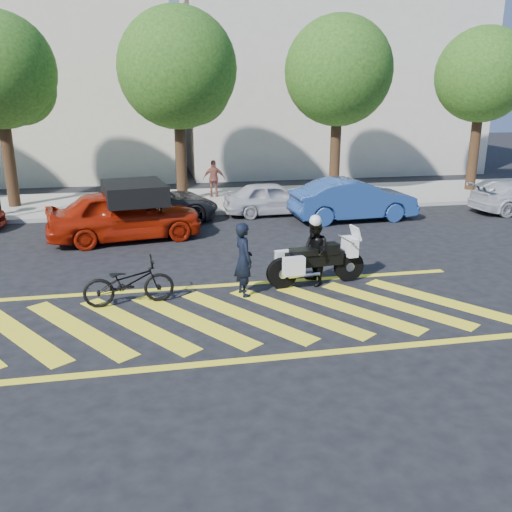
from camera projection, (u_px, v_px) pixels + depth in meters
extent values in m
plane|color=black|center=(221.00, 318.00, 11.06)|extent=(90.00, 90.00, 0.00)
cube|color=#9E998E|center=(183.00, 201.00, 22.30)|extent=(60.00, 5.00, 0.15)
cube|color=yellow|center=(18.00, 333.00, 10.35)|extent=(2.43, 3.21, 0.01)
cube|color=yellow|center=(78.00, 329.00, 10.55)|extent=(2.43, 3.21, 0.01)
cube|color=yellow|center=(136.00, 324.00, 10.75)|extent=(2.43, 3.21, 0.01)
cube|color=yellow|center=(191.00, 320.00, 10.95)|extent=(2.43, 3.21, 0.01)
cube|color=yellow|center=(245.00, 316.00, 11.15)|extent=(2.43, 3.21, 0.01)
cube|color=yellow|center=(296.00, 312.00, 11.36)|extent=(2.43, 3.21, 0.01)
cube|color=yellow|center=(346.00, 308.00, 11.56)|extent=(2.43, 3.21, 0.01)
cube|color=yellow|center=(394.00, 304.00, 11.76)|extent=(2.43, 3.21, 0.01)
cube|color=yellow|center=(441.00, 301.00, 11.96)|extent=(2.43, 3.21, 0.01)
cube|color=yellow|center=(235.00, 361.00, 9.28)|extent=(12.00, 0.20, 0.01)
cube|color=yellow|center=(210.00, 286.00, 12.85)|extent=(12.00, 0.20, 0.01)
cube|color=beige|center=(11.00, 79.00, 27.84)|extent=(16.00, 8.00, 10.00)
cube|color=beige|center=(328.00, 71.00, 30.81)|extent=(16.00, 8.00, 11.00)
cylinder|color=black|center=(9.00, 158.00, 20.55)|extent=(0.44, 0.44, 4.00)
sphere|color=#204512|center=(19.00, 88.00, 20.20)|extent=(2.73, 2.73, 2.73)
cylinder|color=black|center=(181.00, 154.00, 21.74)|extent=(0.44, 0.44, 4.00)
sphere|color=#204512|center=(177.00, 68.00, 20.79)|extent=(4.60, 4.60, 4.60)
sphere|color=#204512|center=(193.00, 87.00, 21.38)|extent=(2.99, 2.99, 2.99)
cylinder|color=black|center=(335.00, 151.00, 22.93)|extent=(0.44, 0.44, 4.00)
sphere|color=#204512|center=(339.00, 71.00, 21.99)|extent=(4.40, 4.40, 4.40)
sphere|color=#204512|center=(349.00, 88.00, 22.58)|extent=(2.86, 2.86, 2.86)
cylinder|color=black|center=(474.00, 148.00, 24.12)|extent=(0.44, 0.44, 4.00)
sphere|color=#204512|center=(483.00, 75.00, 23.22)|extent=(4.00, 4.00, 4.00)
sphere|color=#204512|center=(489.00, 89.00, 23.78)|extent=(2.60, 2.60, 2.60)
imported|color=black|center=(244.00, 259.00, 12.07)|extent=(0.53, 0.69, 1.68)
imported|color=black|center=(129.00, 282.00, 11.62)|extent=(1.98, 0.86, 1.01)
cylinder|color=black|center=(282.00, 273.00, 12.63)|extent=(0.74, 0.24, 0.73)
cylinder|color=silver|center=(282.00, 273.00, 12.63)|extent=(0.24, 0.20, 0.22)
cylinder|color=black|center=(349.00, 266.00, 13.13)|extent=(0.74, 0.24, 0.73)
cylinder|color=silver|center=(349.00, 266.00, 13.13)|extent=(0.24, 0.20, 0.22)
cube|color=black|center=(314.00, 259.00, 12.79)|extent=(1.41, 0.44, 0.33)
cube|color=black|center=(327.00, 249.00, 12.82)|extent=(0.53, 0.39, 0.24)
cube|color=black|center=(304.00, 252.00, 12.65)|extent=(0.65, 0.44, 0.13)
cube|color=silver|center=(350.00, 246.00, 12.99)|extent=(0.30, 0.49, 0.44)
cube|color=silver|center=(285.00, 259.00, 12.88)|extent=(0.52, 0.26, 0.42)
cube|color=silver|center=(294.00, 266.00, 12.35)|extent=(0.52, 0.26, 0.42)
imported|color=black|center=(314.00, 253.00, 12.75)|extent=(0.68, 0.83, 1.57)
imported|color=#9F1A07|center=(125.00, 215.00, 16.64)|extent=(4.90, 2.60, 1.59)
imported|color=black|center=(150.00, 204.00, 18.92)|extent=(4.99, 2.81, 1.32)
imported|color=#B4B4B9|center=(273.00, 198.00, 20.10)|extent=(3.64, 1.53, 1.23)
imported|color=navy|center=(353.00, 200.00, 19.23)|extent=(4.54, 1.78, 1.47)
imported|color=#975444|center=(214.00, 179.00, 22.66)|extent=(0.94, 0.49, 1.54)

